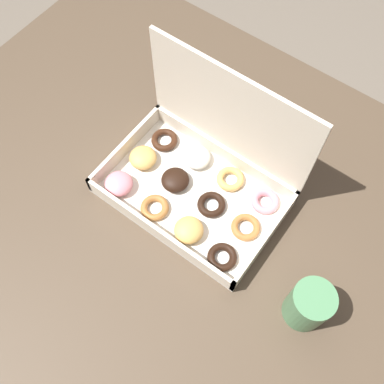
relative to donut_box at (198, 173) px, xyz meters
The scene contains 4 objects.
ground_plane 0.82m from the donut_box, 95.17° to the right, with size 8.00×8.00×0.00m, color #6B6054.
dining_table 0.16m from the donut_box, 95.17° to the right, with size 1.26×1.00×0.76m.
donut_box is the anchor object (origin of this frame).
coffee_mug 0.33m from the donut_box, 17.66° to the right, with size 0.08×0.08×0.11m.
Camera 1 is at (0.26, -0.30, 1.61)m, focal length 42.00 mm.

